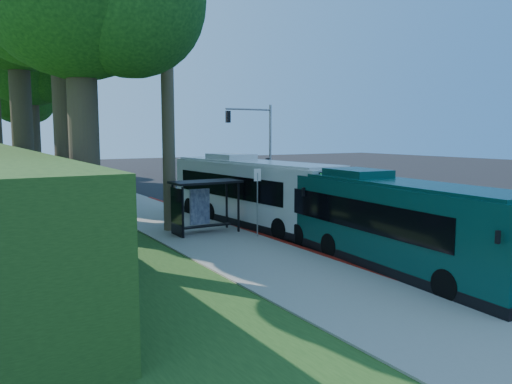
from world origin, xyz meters
TOP-DOWN VIEW (x-y plane):
  - ground at (0.00, 0.00)m, footprint 140.00×140.00m
  - sidewalk at (-7.30, 0.00)m, footprint 4.50×70.00m
  - red_curb at (-5.00, -4.00)m, footprint 0.25×30.00m
  - grass_verge at (-13.00, 5.00)m, footprint 8.00×70.00m
  - bus_shelter at (-7.26, -2.86)m, footprint 3.20×1.51m
  - stop_sign_pole at (-5.40, -5.00)m, footprint 0.35×0.06m
  - traffic_signal_pole at (3.78, 10.00)m, footprint 4.10×0.30m
  - tree_2 at (-11.89, 15.98)m, footprint 8.82×8.40m
  - tree_4 at (-11.40, 31.98)m, footprint 8.40×8.00m
  - tree_5 at (-10.41, 39.99)m, footprint 7.35×7.00m
  - white_bus at (-3.81, -1.68)m, footprint 3.55×12.34m
  - teal_bus at (-3.78, -11.32)m, footprint 3.21×11.46m
  - pickup at (0.40, 3.29)m, footprint 4.26×6.04m

SIDE VIEW (x-z plane):
  - ground at x=0.00m, z-range 0.00..0.00m
  - grass_verge at x=-13.00m, z-range 0.00..0.06m
  - sidewalk at x=-7.30m, z-range 0.00..0.12m
  - red_curb at x=-5.00m, z-range 0.00..0.13m
  - pickup at x=0.40m, z-range 0.00..1.53m
  - teal_bus at x=-3.78m, z-range -0.04..3.33m
  - white_bus at x=-3.81m, z-range -0.04..3.59m
  - bus_shelter at x=-7.26m, z-range 0.53..3.08m
  - stop_sign_pole at x=-5.40m, z-range 0.50..3.67m
  - traffic_signal_pole at x=3.78m, z-range 0.92..7.92m
  - tree_5 at x=-10.41m, z-range 2.53..15.39m
  - tree_4 at x=-11.40m, z-range 2.66..16.80m
  - tree_2 at x=-11.89m, z-range 2.92..18.04m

